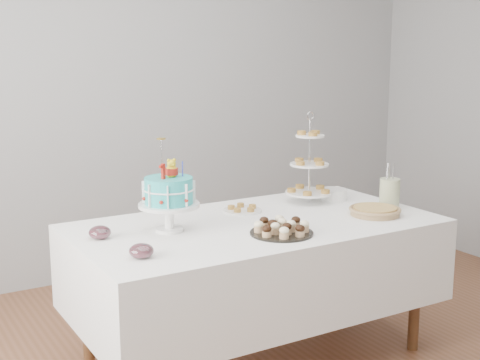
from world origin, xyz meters
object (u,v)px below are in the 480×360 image
plate_stack (334,194)px  jam_bowl_b (100,233)px  table (256,263)px  utensil_pitcher (390,192)px  pastry_plate (242,209)px  birthday_cake (169,206)px  pie (375,211)px  cupcake_tray (282,227)px  tiered_stand (309,165)px  jam_bowl_a (141,251)px

plate_stack → jam_bowl_b: 1.51m
table → utensil_pitcher: utensil_pitcher is taller
pastry_plate → jam_bowl_b: (-0.87, -0.11, 0.02)m
birthday_cake → pie: (1.11, -0.28, -0.10)m
table → cupcake_tray: cupcake_tray is taller
table → pie: 0.72m
cupcake_tray → jam_bowl_b: 0.89m
plate_stack → jam_bowl_b: (-1.50, -0.09, -0.00)m
table → tiered_stand: tiered_stand is taller
cupcake_tray → tiered_stand: bearing=42.7°
pie → cupcake_tray: bearing=-175.7°
pie → plate_stack: bearing=84.0°
pie → jam_bowl_a: 1.40m
jam_bowl_a → table: bearing=18.5°
pie → pastry_plate: (-0.59, 0.44, -0.01)m
table → birthday_cake: (-0.47, 0.08, 0.36)m
tiered_stand → plate_stack: 0.26m
table → jam_bowl_a: jam_bowl_a is taller
cupcake_tray → jam_bowl_b: size_ratio=2.91×
cupcake_tray → utensil_pitcher: (0.85, 0.15, 0.06)m
jam_bowl_a → cupcake_tray: bearing=-0.3°
pie → utensil_pitcher: bearing=26.3°
jam_bowl_a → utensil_pitcher: size_ratio=0.43×
birthday_cake → jam_bowl_a: (-0.29, -0.33, -0.10)m
birthday_cake → pie: bearing=-32.3°
birthday_cake → tiered_stand: 1.00m
jam_bowl_a → jam_bowl_b: size_ratio=1.01×
pie → tiered_stand: size_ratio=0.53×
table → jam_bowl_a: (-0.75, -0.25, 0.26)m
tiered_stand → jam_bowl_a: bearing=-159.3°
cupcake_tray → pastry_plate: size_ratio=1.44×
tiered_stand → pastry_plate: 0.50m
birthday_cake → jam_bowl_a: 0.45m
pie → jam_bowl_a: size_ratio=2.59×
table → jam_bowl_b: bearing=171.2°
tiered_stand → plate_stack: bearing=-5.0°
pie → jam_bowl_b: jam_bowl_b is taller
pie → plate_stack: plate_stack is taller
table → cupcake_tray: (-0.01, -0.26, 0.26)m
table → tiered_stand: 0.72m
pie → tiered_stand: tiered_stand is taller
pastry_plate → pie: bearing=-37.0°
pie → jam_bowl_a: (-1.40, -0.05, 0.01)m
cupcake_tray → pie: bearing=4.3°
birthday_cake → utensil_pitcher: birthday_cake is taller
plate_stack → jam_bowl_a: size_ratio=1.49×
utensil_pitcher → pie: bearing=-136.3°
utensil_pitcher → jam_bowl_b: bearing=-170.8°
plate_stack → jam_bowl_a: same height
table → pastry_plate: pastry_plate is taller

